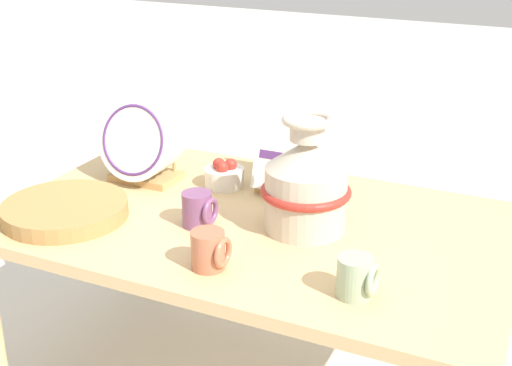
{
  "coord_description": "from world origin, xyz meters",
  "views": [
    {
      "loc": [
        0.76,
        -1.62,
        1.45
      ],
      "look_at": [
        0.0,
        0.0,
        0.71
      ],
      "focal_mm": 50.0,
      "sensor_mm": 36.0,
      "label": 1
    }
  ],
  "objects_px": {
    "mug_terracotta_glaze": "(210,250)",
    "fruit_bowl": "(224,175)",
    "wicker_charger_stack": "(65,210)",
    "mug_plum_glaze": "(199,209)",
    "dish_rack_square_plates": "(295,162)",
    "dish_rack_round_plates": "(143,145)",
    "mug_sage_glaze": "(357,277)",
    "ceramic_vase": "(306,182)"
  },
  "relations": [
    {
      "from": "wicker_charger_stack",
      "to": "fruit_bowl",
      "type": "relative_size",
      "value": 2.86
    },
    {
      "from": "ceramic_vase",
      "to": "mug_sage_glaze",
      "type": "relative_size",
      "value": 3.3
    },
    {
      "from": "mug_plum_glaze",
      "to": "mug_sage_glaze",
      "type": "bearing_deg",
      "value": -18.51
    },
    {
      "from": "dish_rack_square_plates",
      "to": "wicker_charger_stack",
      "type": "height_order",
      "value": "dish_rack_square_plates"
    },
    {
      "from": "mug_plum_glaze",
      "to": "mug_sage_glaze",
      "type": "height_order",
      "value": "same"
    },
    {
      "from": "wicker_charger_stack",
      "to": "mug_plum_glaze",
      "type": "relative_size",
      "value": 3.64
    },
    {
      "from": "dish_rack_square_plates",
      "to": "mug_terracotta_glaze",
      "type": "height_order",
      "value": "dish_rack_square_plates"
    },
    {
      "from": "dish_rack_square_plates",
      "to": "mug_terracotta_glaze",
      "type": "distance_m",
      "value": 0.53
    },
    {
      "from": "mug_terracotta_glaze",
      "to": "dish_rack_square_plates",
      "type": "bearing_deg",
      "value": 89.95
    },
    {
      "from": "ceramic_vase",
      "to": "fruit_bowl",
      "type": "relative_size",
      "value": 2.59
    },
    {
      "from": "ceramic_vase",
      "to": "wicker_charger_stack",
      "type": "height_order",
      "value": "ceramic_vase"
    },
    {
      "from": "dish_rack_round_plates",
      "to": "wicker_charger_stack",
      "type": "distance_m",
      "value": 0.34
    },
    {
      "from": "mug_sage_glaze",
      "to": "fruit_bowl",
      "type": "xyz_separation_m",
      "value": [
        -0.57,
        0.45,
        -0.01
      ]
    },
    {
      "from": "fruit_bowl",
      "to": "mug_sage_glaze",
      "type": "bearing_deg",
      "value": -38.18
    },
    {
      "from": "wicker_charger_stack",
      "to": "fruit_bowl",
      "type": "height_order",
      "value": "fruit_bowl"
    },
    {
      "from": "dish_rack_round_plates",
      "to": "mug_plum_glaze",
      "type": "xyz_separation_m",
      "value": [
        0.32,
        -0.21,
        -0.07
      ]
    },
    {
      "from": "wicker_charger_stack",
      "to": "dish_rack_round_plates",
      "type": "bearing_deg",
      "value": 81.96
    },
    {
      "from": "mug_terracotta_glaze",
      "to": "fruit_bowl",
      "type": "height_order",
      "value": "mug_terracotta_glaze"
    },
    {
      "from": "mug_plum_glaze",
      "to": "mug_terracotta_glaze",
      "type": "bearing_deg",
      "value": -54.16
    },
    {
      "from": "ceramic_vase",
      "to": "dish_rack_square_plates",
      "type": "bearing_deg",
      "value": 118.83
    },
    {
      "from": "dish_rack_round_plates",
      "to": "fruit_bowl",
      "type": "bearing_deg",
      "value": 14.72
    },
    {
      "from": "mug_terracotta_glaze",
      "to": "fruit_bowl",
      "type": "xyz_separation_m",
      "value": [
        -0.21,
        0.47,
        -0.01
      ]
    },
    {
      "from": "dish_rack_round_plates",
      "to": "mug_sage_glaze",
      "type": "distance_m",
      "value": 0.9
    },
    {
      "from": "fruit_bowl",
      "to": "mug_terracotta_glaze",
      "type": "bearing_deg",
      "value": -66.24
    },
    {
      "from": "dish_rack_round_plates",
      "to": "mug_plum_glaze",
      "type": "bearing_deg",
      "value": -33.92
    },
    {
      "from": "wicker_charger_stack",
      "to": "fruit_bowl",
      "type": "xyz_separation_m",
      "value": [
        0.3,
        0.39,
        0.01
      ]
    },
    {
      "from": "dish_rack_round_plates",
      "to": "mug_sage_glaze",
      "type": "xyz_separation_m",
      "value": [
        0.82,
        -0.38,
        -0.07
      ]
    },
    {
      "from": "dish_rack_round_plates",
      "to": "wicker_charger_stack",
      "type": "bearing_deg",
      "value": -98.04
    },
    {
      "from": "dish_rack_round_plates",
      "to": "fruit_bowl",
      "type": "relative_size",
      "value": 2.22
    },
    {
      "from": "dish_rack_square_plates",
      "to": "ceramic_vase",
      "type": "bearing_deg",
      "value": -61.17
    },
    {
      "from": "ceramic_vase",
      "to": "mug_plum_glaze",
      "type": "relative_size",
      "value": 3.3
    },
    {
      "from": "wicker_charger_stack",
      "to": "fruit_bowl",
      "type": "bearing_deg",
      "value": 53.0
    },
    {
      "from": "mug_sage_glaze",
      "to": "mug_plum_glaze",
      "type": "bearing_deg",
      "value": 161.49
    },
    {
      "from": "wicker_charger_stack",
      "to": "mug_plum_glaze",
      "type": "bearing_deg",
      "value": 17.3
    },
    {
      "from": "dish_rack_round_plates",
      "to": "mug_sage_glaze",
      "type": "relative_size",
      "value": 2.82
    },
    {
      "from": "wicker_charger_stack",
      "to": "mug_sage_glaze",
      "type": "relative_size",
      "value": 3.64
    },
    {
      "from": "wicker_charger_stack",
      "to": "mug_plum_glaze",
      "type": "distance_m",
      "value": 0.38
    },
    {
      "from": "mug_plum_glaze",
      "to": "dish_rack_square_plates",
      "type": "bearing_deg",
      "value": 67.24
    },
    {
      "from": "mug_sage_glaze",
      "to": "dish_rack_square_plates",
      "type": "bearing_deg",
      "value": 125.45
    },
    {
      "from": "dish_rack_square_plates",
      "to": "mug_plum_glaze",
      "type": "distance_m",
      "value": 0.37
    },
    {
      "from": "wicker_charger_stack",
      "to": "mug_sage_glaze",
      "type": "xyz_separation_m",
      "value": [
        0.86,
        -0.05,
        0.03
      ]
    },
    {
      "from": "ceramic_vase",
      "to": "mug_sage_glaze",
      "type": "height_order",
      "value": "ceramic_vase"
    }
  ]
}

